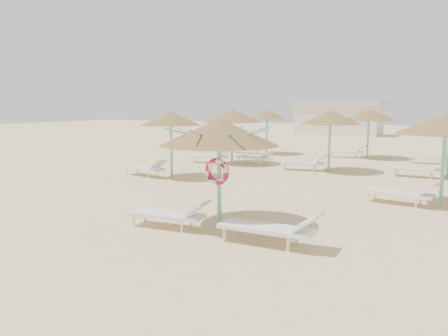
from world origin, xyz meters
The scene contains 6 objects.
ground centered at (0.00, 0.00, 0.00)m, with size 120.00×120.00×0.00m, color #D3B681.
main_palapa centered at (0.10, 0.05, 2.25)m, with size 2.89×2.89×2.59m.
lounger_main_a centered at (-0.68, -0.87, 0.34)m, with size 2.04×0.80×0.72m.
lounger_main_b centered at (1.92, -0.89, 0.38)m, with size 2.19×0.72×0.79m.
palapa_field centered at (0.10, 11.10, 2.31)m, with size 14.37×13.95×2.72m.
service_hut centered at (-6.00, 35.00, 1.64)m, with size 8.40×4.40×3.25m.
Camera 1 is at (5.33, -9.09, 2.89)m, focal length 35.00 mm.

